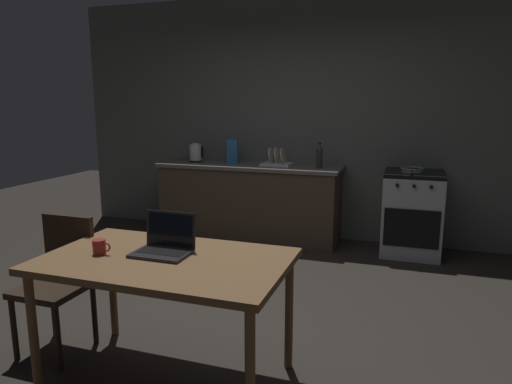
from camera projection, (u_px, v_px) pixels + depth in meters
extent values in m
plane|color=#2D2823|center=(231.00, 314.00, 3.56)|extent=(12.00, 12.00, 0.00)
cube|color=#5D625C|center=(328.00, 119.00, 5.36)|extent=(6.40, 0.10, 2.83)
cube|color=#4C3D2D|center=(250.00, 203.00, 5.49)|extent=(2.10, 0.60, 0.85)
cube|color=#66605B|center=(250.00, 166.00, 5.40)|extent=(2.16, 0.64, 0.04)
cube|color=#B7BABF|center=(412.00, 215.00, 4.91)|extent=(0.60, 0.60, 0.85)
cube|color=black|center=(415.00, 174.00, 4.83)|extent=(0.60, 0.60, 0.04)
cube|color=black|center=(411.00, 229.00, 4.64)|extent=(0.54, 0.01, 0.39)
cylinder|color=black|center=(397.00, 185.00, 4.60)|extent=(0.04, 0.02, 0.04)
cylinder|color=black|center=(414.00, 186.00, 4.55)|extent=(0.04, 0.02, 0.04)
cylinder|color=black|center=(431.00, 187.00, 4.50)|extent=(0.04, 0.02, 0.04)
cube|color=brown|center=(165.00, 261.00, 2.59)|extent=(1.38, 0.83, 0.04)
cylinder|color=brown|center=(33.00, 335.00, 2.53)|extent=(0.05, 0.05, 0.72)
cylinder|color=brown|center=(250.00, 378.00, 2.13)|extent=(0.05, 0.05, 0.72)
cylinder|color=brown|center=(112.00, 286.00, 3.19)|extent=(0.05, 0.05, 0.72)
cylinder|color=brown|center=(289.00, 313.00, 2.80)|extent=(0.05, 0.05, 0.72)
cube|color=#2D2116|center=(53.00, 288.00, 2.95)|extent=(0.40, 0.40, 0.04)
cube|color=#2D2116|center=(69.00, 246.00, 3.07)|extent=(0.38, 0.04, 0.42)
cylinder|color=#2D2116|center=(14.00, 330.00, 2.89)|extent=(0.04, 0.04, 0.42)
cylinder|color=#2D2116|center=(58.00, 338.00, 2.78)|extent=(0.04, 0.04, 0.42)
cylinder|color=#2D2116|center=(54.00, 307.00, 3.21)|extent=(0.04, 0.04, 0.42)
cylinder|color=#2D2116|center=(94.00, 314.00, 3.10)|extent=(0.04, 0.04, 0.42)
cube|color=#232326|center=(161.00, 254.00, 2.62)|extent=(0.32, 0.22, 0.02)
cube|color=black|center=(162.00, 251.00, 2.64)|extent=(0.28, 0.12, 0.00)
cube|color=#232326|center=(171.00, 229.00, 2.71)|extent=(0.32, 0.03, 0.21)
cube|color=black|center=(170.00, 229.00, 2.71)|extent=(0.29, 0.02, 0.18)
cylinder|color=black|center=(196.00, 161.00, 5.62)|extent=(0.16, 0.16, 0.02)
cylinder|color=silver|center=(196.00, 152.00, 5.60)|extent=(0.15, 0.15, 0.19)
cylinder|color=silver|center=(195.00, 144.00, 5.58)|extent=(0.09, 0.09, 0.02)
cube|color=black|center=(202.00, 152.00, 5.57)|extent=(0.02, 0.02, 0.13)
cylinder|color=#2D2D33|center=(319.00, 159.00, 5.07)|extent=(0.07, 0.07, 0.20)
cone|color=#2D2D33|center=(320.00, 147.00, 5.05)|extent=(0.07, 0.07, 0.06)
cylinder|color=black|center=(320.00, 143.00, 5.04)|extent=(0.03, 0.03, 0.02)
cylinder|color=gray|center=(412.00, 171.00, 4.81)|extent=(0.22, 0.22, 0.01)
torus|color=gray|center=(412.00, 168.00, 4.81)|extent=(0.23, 0.23, 0.02)
cylinder|color=black|center=(412.00, 173.00, 4.63)|extent=(0.02, 0.18, 0.02)
cylinder|color=#9E2D28|center=(99.00, 247.00, 2.64)|extent=(0.07, 0.07, 0.09)
torus|color=#9E2D28|center=(106.00, 247.00, 2.62)|extent=(0.05, 0.01, 0.05)
cube|color=#3372B2|center=(233.00, 151.00, 5.46)|extent=(0.13, 0.05, 0.28)
cube|color=silver|center=(277.00, 164.00, 5.29)|extent=(0.34, 0.26, 0.03)
cylinder|color=beige|center=(271.00, 155.00, 5.29)|extent=(0.04, 0.18, 0.18)
cylinder|color=beige|center=(277.00, 155.00, 5.27)|extent=(0.04, 0.18, 0.18)
cylinder|color=beige|center=(283.00, 155.00, 5.25)|extent=(0.04, 0.18, 0.18)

